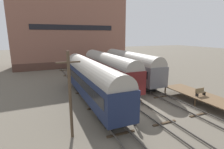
# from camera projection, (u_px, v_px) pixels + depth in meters

# --- Properties ---
(ground_plane) EXTENTS (200.00, 200.00, 0.00)m
(ground_plane) POSITION_uv_depth(u_px,v_px,m) (146.00, 111.00, 19.30)
(ground_plane) COLOR #60594C
(track_left) EXTENTS (2.60, 60.00, 0.26)m
(track_left) POSITION_uv_depth(u_px,v_px,m) (108.00, 118.00, 17.48)
(track_left) COLOR #4C4742
(track_left) RESTS_ON ground
(track_middle) EXTENTS (2.60, 60.00, 0.26)m
(track_middle) POSITION_uv_depth(u_px,v_px,m) (146.00, 110.00, 19.27)
(track_middle) COLOR #4C4742
(track_middle) RESTS_ON ground
(track_right) EXTENTS (2.60, 60.00, 0.26)m
(track_right) POSITION_uv_depth(u_px,v_px,m) (178.00, 104.00, 21.06)
(track_right) COLOR #4C4742
(track_right) RESTS_ON ground
(train_car_navy) EXTENTS (2.91, 17.97, 5.24)m
(train_car_navy) POSITION_uv_depth(u_px,v_px,m) (91.00, 78.00, 21.68)
(train_car_navy) COLOR black
(train_car_navy) RESTS_ON ground
(train_car_grey) EXTENTS (3.08, 16.40, 5.35)m
(train_car_grey) POSITION_uv_depth(u_px,v_px,m) (130.00, 65.00, 31.10)
(train_car_grey) COLOR black
(train_car_grey) RESTS_ON ground
(train_car_maroon) EXTENTS (2.87, 17.77, 5.33)m
(train_car_maroon) POSITION_uv_depth(u_px,v_px,m) (108.00, 67.00, 28.60)
(train_car_maroon) COLOR black
(train_car_maroon) RESTS_ON ground
(station_platform) EXTENTS (3.19, 10.75, 1.05)m
(station_platform) POSITION_uv_depth(u_px,v_px,m) (204.00, 97.00, 21.02)
(station_platform) COLOR brown
(station_platform) RESTS_ON ground
(bench) EXTENTS (1.40, 0.40, 0.91)m
(bench) POSITION_uv_depth(u_px,v_px,m) (200.00, 92.00, 21.10)
(bench) COLOR brown
(bench) RESTS_ON station_platform
(person_worker) EXTENTS (0.32, 0.32, 1.72)m
(person_worker) POSITION_uv_depth(u_px,v_px,m) (135.00, 115.00, 16.05)
(person_worker) COLOR #282833
(person_worker) RESTS_ON ground
(utility_pole) EXTENTS (1.80, 0.24, 7.09)m
(utility_pole) POSITION_uv_depth(u_px,v_px,m) (70.00, 94.00, 13.63)
(utility_pole) COLOR #473828
(utility_pole) RESTS_ON ground
(warehouse_building) EXTENTS (28.45, 11.50, 18.27)m
(warehouse_building) POSITION_uv_depth(u_px,v_px,m) (70.00, 32.00, 47.79)
(warehouse_building) COLOR #4F342A
(warehouse_building) RESTS_ON ground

